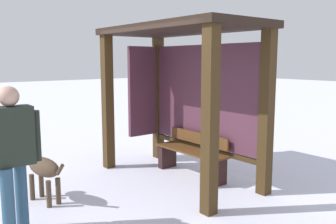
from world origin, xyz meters
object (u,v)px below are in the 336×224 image
bus_shelter (183,73)px  dog (42,169)px  person_walking (12,149)px  bench_left_inside (192,156)px

bus_shelter → dog: size_ratio=3.04×
bus_shelter → dog: 2.68m
dog → person_walking: bearing=-36.1°
bus_shelter → bench_left_inside: size_ratio=1.97×
bench_left_inside → dog: bearing=-100.6°
bus_shelter → bench_left_inside: (0.10, 0.12, -1.42)m
bus_shelter → bench_left_inside: bus_shelter is taller
bus_shelter → dog: bus_shelter is taller
bus_shelter → person_walking: (0.46, -2.91, -0.76)m
bus_shelter → person_walking: bearing=-81.1°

